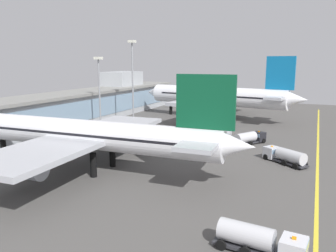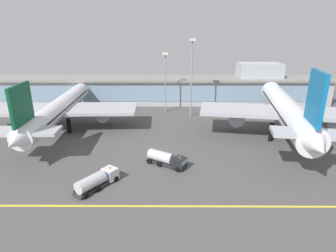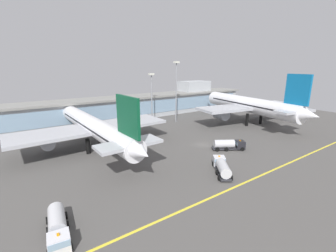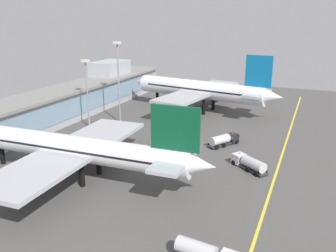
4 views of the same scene
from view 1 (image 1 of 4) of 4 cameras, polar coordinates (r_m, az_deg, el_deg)
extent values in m
plane|color=#514F4C|center=(79.69, 7.93, -3.01)|extent=(180.00, 180.00, 0.00)
cube|color=yellow|center=(76.91, 23.93, -4.36)|extent=(144.00, 0.50, 0.01)
cube|color=#ADB2B7|center=(101.42, -18.06, 2.13)|extent=(127.54, 12.00, 9.04)
cube|color=#84A3BC|center=(97.44, -15.41, 2.21)|extent=(122.44, 0.20, 5.79)
cube|color=gray|center=(100.84, -18.22, 4.90)|extent=(130.54, 14.00, 0.80)
cube|color=#ADB2B7|center=(132.54, -7.79, 7.76)|extent=(16.00, 10.00, 6.00)
cylinder|color=black|center=(57.70, -12.48, -6.44)|extent=(1.10, 1.10, 4.08)
cylinder|color=black|center=(62.63, -9.34, -4.95)|extent=(1.10, 1.10, 4.08)
cylinder|color=black|center=(74.86, -26.01, -3.32)|extent=(1.10, 1.10, 4.08)
cylinder|color=white|center=(61.30, -14.17, -1.31)|extent=(6.99, 50.46, 5.10)
cone|color=white|center=(50.67, 11.44, -3.27)|extent=(4.55, 5.77, 4.34)
cube|color=black|center=(61.22, -14.19, -0.96)|extent=(6.74, 42.42, 0.41)
cube|color=#B7BAC1|center=(61.43, -14.14, -1.89)|extent=(43.37, 13.68, 0.82)
cylinder|color=#999EA8|center=(54.24, -23.07, -6.33)|extent=(3.82, 6.67, 3.57)
cylinder|color=#999EA8|center=(72.61, -9.71, -1.41)|extent=(3.82, 6.67, 3.57)
cube|color=#0C4C2D|center=(50.58, 6.34, 4.06)|extent=(0.95, 9.07, 8.16)
cube|color=#B7BAC1|center=(51.60, 6.20, -2.43)|extent=(13.94, 6.05, 0.65)
cylinder|color=black|center=(109.17, 8.96, 2.02)|extent=(1.10, 1.10, 4.88)
cylinder|color=black|center=(115.81, 10.47, 2.47)|extent=(1.10, 1.10, 4.88)
cylinder|color=black|center=(122.59, 0.49, 3.11)|extent=(1.10, 1.10, 4.88)
cylinder|color=white|center=(113.38, 8.09, 5.01)|extent=(13.79, 47.13, 6.11)
cone|color=white|center=(126.18, -2.36, 5.69)|extent=(6.63, 6.38, 5.80)
cone|color=white|center=(105.05, 20.79, 4.21)|extent=(6.23, 7.49, 5.19)
cube|color=#84A3BC|center=(123.97, -0.97, 6.10)|extent=(5.23, 4.98, 1.83)
cube|color=black|center=(113.33, 8.09, 5.24)|extent=(12.61, 39.76, 0.49)
cube|color=#B7BAC1|center=(113.46, 8.08, 4.63)|extent=(45.17, 18.36, 0.98)
cylinder|color=#999EA8|center=(103.65, 4.27, 2.78)|extent=(5.22, 6.71, 4.27)
cylinder|color=#999EA8|center=(125.55, 9.77, 4.06)|extent=(5.22, 6.71, 4.27)
cube|color=#0F6BA8|center=(105.73, 18.43, 8.47)|extent=(2.12, 8.42, 9.77)
cube|color=#B7BAC1|center=(106.18, 18.21, 4.69)|extent=(14.71, 7.41, 0.78)
cylinder|color=black|center=(68.99, 16.14, -5.05)|extent=(0.89, 1.07, 1.10)
cylinder|color=black|center=(70.85, 17.60, -4.72)|extent=(0.89, 1.07, 1.10)
cylinder|color=black|center=(66.13, 18.97, -5.90)|extent=(0.89, 1.07, 1.10)
cylinder|color=black|center=(68.07, 20.41, -5.53)|extent=(0.89, 1.07, 1.10)
cylinder|color=black|center=(64.61, 20.67, -6.41)|extent=(0.89, 1.07, 1.10)
cylinder|color=black|center=(66.59, 22.09, -6.00)|extent=(0.89, 1.07, 1.10)
cube|color=#2D2D33|center=(67.23, 19.58, -5.76)|extent=(6.32, 7.50, 0.30)
cube|color=silver|center=(69.52, 17.08, -4.25)|extent=(3.48, 3.42, 2.20)
cube|color=#84A3BC|center=(69.40, 17.10, -3.87)|extent=(3.45, 3.43, 0.88)
cylinder|color=silver|center=(66.55, 20.00, -4.79)|extent=(5.13, 5.87, 2.30)
cube|color=orange|center=(69.23, 17.14, -3.28)|extent=(0.30, 0.40, 0.20)
cylinder|color=black|center=(84.27, 14.46, -2.11)|extent=(1.10, 0.83, 1.10)
cylinder|color=black|center=(82.65, 15.83, -2.43)|extent=(1.10, 0.83, 1.10)
cylinder|color=black|center=(80.98, 12.38, -2.54)|extent=(1.10, 0.83, 1.10)
cylinder|color=black|center=(79.29, 13.75, -2.88)|extent=(1.10, 0.83, 1.10)
cylinder|color=black|center=(79.18, 11.14, -2.79)|extent=(1.10, 0.83, 1.10)
cylinder|color=black|center=(77.46, 12.52, -3.15)|extent=(1.10, 0.83, 1.10)
cube|color=#2D2D33|center=(80.28, 13.14, -2.76)|extent=(7.68, 5.93, 0.30)
cube|color=black|center=(83.07, 15.05, -1.72)|extent=(3.35, 3.44, 2.20)
cube|color=#84A3BC|center=(82.97, 15.06, -1.40)|extent=(3.38, 3.40, 0.88)
cylinder|color=silver|center=(79.60, 12.92, -1.90)|extent=(5.96, 4.86, 2.30)
cube|color=orange|center=(82.82, 15.09, -0.90)|extent=(0.30, 0.40, 0.20)
cylinder|color=black|center=(37.55, 21.08, -19.24)|extent=(0.42, 1.13, 1.10)
cylinder|color=black|center=(38.31, 14.09, -18.18)|extent=(0.42, 1.13, 1.10)
cylinder|color=black|center=(36.13, 12.86, -20.03)|extent=(0.42, 1.13, 1.10)
cylinder|color=black|center=(38.95, 10.36, -17.50)|extent=(0.42, 1.13, 1.10)
cylinder|color=black|center=(36.81, 8.90, -19.25)|extent=(0.42, 1.13, 1.10)
cube|color=#2D2D33|center=(37.22, 13.77, -19.26)|extent=(3.16, 7.77, 0.30)
cube|color=silver|center=(36.04, 20.38, -18.99)|extent=(2.84, 2.61, 2.20)
cube|color=#84A3BC|center=(35.81, 20.43, -18.31)|extent=(2.75, 2.69, 0.88)
cylinder|color=silver|center=(36.72, 13.02, -17.35)|extent=(2.90, 5.80, 2.30)
cube|color=orange|center=(35.47, 20.51, -17.27)|extent=(0.30, 0.40, 0.20)
cylinder|color=gray|center=(98.33, -5.96, 6.76)|extent=(0.44, 0.44, 24.08)
cube|color=silver|center=(98.24, -6.10, 13.99)|extent=(1.80, 1.80, 0.70)
cylinder|color=gray|center=(94.59, -11.45, 5.04)|extent=(0.44, 0.44, 19.45)
cube|color=silver|center=(94.15, -11.68, 11.15)|extent=(1.80, 1.80, 0.70)
camera|label=2|loc=(88.55, 52.60, 12.38)|focal=30.19mm
camera|label=3|loc=(39.45, 67.12, 9.79)|focal=24.25mm
camera|label=4|loc=(16.17, 162.32, 42.14)|focal=37.87mm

